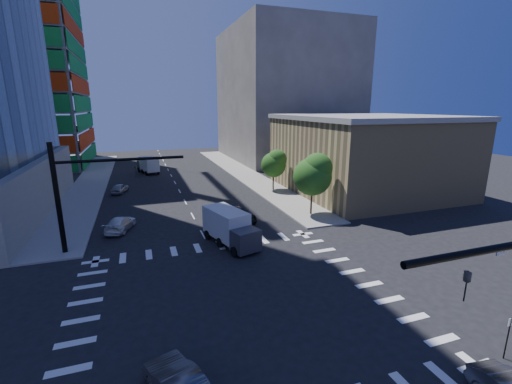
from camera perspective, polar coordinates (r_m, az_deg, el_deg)
name	(u,v)px	position (r m, az deg, el deg)	size (l,w,h in m)	color
ground	(238,301)	(22.42, -2.99, -17.68)	(160.00, 160.00, 0.00)	black
road_markings	(238,301)	(22.42, -2.99, -17.67)	(20.00, 20.00, 0.01)	silver
sidewalk_ne	(243,173)	(62.08, -2.22, 3.24)	(5.00, 60.00, 0.15)	gray
sidewalk_nw	(91,182)	(59.96, -25.73, 1.44)	(5.00, 60.00, 0.15)	gray
construction_building	(1,35)	(84.27, -36.75, 20.26)	(25.16, 34.50, 70.60)	slate
commercial_building	(365,153)	(50.79, 17.64, 6.14)	(20.50, 22.50, 10.60)	tan
bg_building_ne	(284,96)	(80.12, 4.75, 15.67)	(24.00, 30.00, 28.00)	#5E5954
signal_mast_nw	(77,187)	(30.88, -27.65, 0.70)	(10.20, 0.40, 9.00)	black
tree_south	(314,174)	(37.52, 9.63, 3.00)	(4.16, 4.16, 6.82)	#382316
tree_north	(275,163)	(48.44, 3.11, 4.83)	(3.54, 3.52, 5.78)	#382316
no_parking_sign	(508,333)	(21.17, 36.48, -18.43)	(0.30, 0.06, 2.20)	black
car_nb_far	(238,215)	(36.03, -2.94, -3.83)	(2.34, 5.08, 1.41)	black
car_sb_near	(120,224)	(35.99, -21.68, -4.93)	(1.88, 4.63, 1.34)	white
car_sb_mid	(120,188)	(51.38, -21.76, 0.59)	(1.56, 3.88, 1.32)	#A1A5A9
box_truck_near	(232,231)	(29.85, -4.08, -6.47)	(3.96, 6.17, 3.00)	black
box_truck_far	(148,166)	(65.10, -17.60, 4.18)	(3.80, 5.97, 2.90)	black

